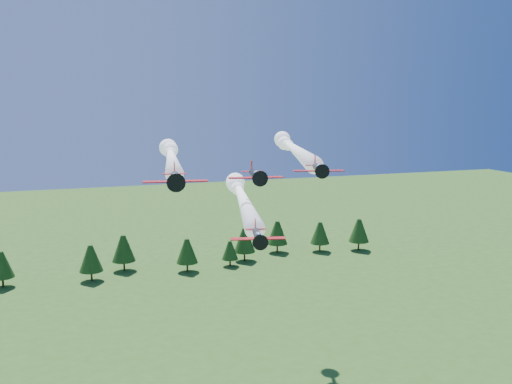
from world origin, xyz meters
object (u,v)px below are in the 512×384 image
object	(u,v)px
plane_slot	(256,175)
plane_lead	(241,195)
plane_left	(171,156)
plane_right	(293,148)

from	to	relation	value
plane_slot	plane_lead	bearing A→B (deg)	94.16
plane_left	plane_slot	size ratio (longest dim) A/B	5.97
plane_lead	plane_right	world-z (taller)	plane_right
plane_lead	plane_right	bearing A→B (deg)	55.36
plane_lead	plane_slot	xyz separation A→B (m)	(-1.01, -10.29, 4.75)
plane_left	plane_lead	bearing A→B (deg)	-43.95
plane_lead	plane_slot	bearing A→B (deg)	-82.13
plane_lead	plane_slot	world-z (taller)	plane_slot
plane_lead	plane_slot	distance (m)	11.38
plane_right	plane_lead	bearing A→B (deg)	-121.54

